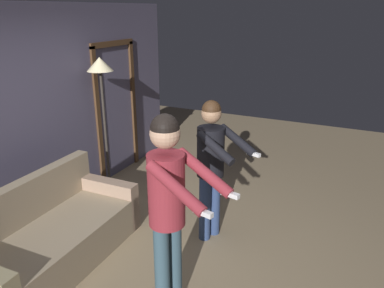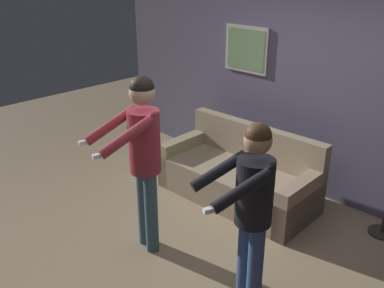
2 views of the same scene
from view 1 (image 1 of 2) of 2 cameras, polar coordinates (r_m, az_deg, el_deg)
ground_plane at (r=4.02m, az=-4.16°, el=-18.90°), size 12.00×12.00×0.00m
back_wall_assembly at (r=4.63m, az=-25.85°, el=2.65°), size 6.40×0.10×2.60m
couch at (r=4.25m, az=-20.57°, el=-13.31°), size 1.92×0.90×0.87m
torchiere_lamp at (r=5.17m, az=-13.68°, el=9.39°), size 0.35×0.35×1.93m
person_standing_left at (r=3.02m, az=-3.60°, el=-8.24°), size 0.53×0.74×1.79m
person_standing_right at (r=4.08m, az=3.03°, el=-2.30°), size 0.57×0.71×1.63m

